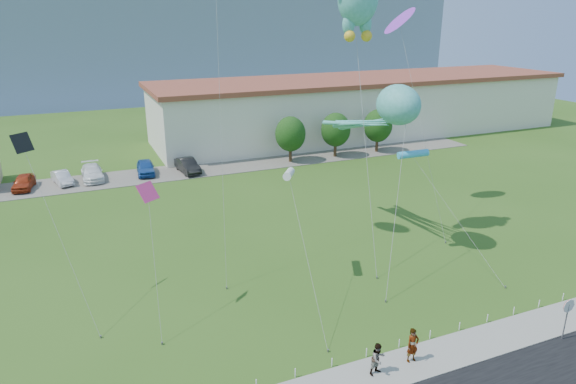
% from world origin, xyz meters
% --- Properties ---
extents(ground, '(160.00, 160.00, 0.00)m').
position_xyz_m(ground, '(0.00, 0.00, 0.00)').
color(ground, '#2D5116').
rests_on(ground, ground).
extents(sidewalk, '(80.00, 2.50, 0.10)m').
position_xyz_m(sidewalk, '(0.00, -2.75, 0.05)').
color(sidewalk, gray).
rests_on(sidewalk, ground).
extents(parking_strip, '(70.00, 6.00, 0.06)m').
position_xyz_m(parking_strip, '(0.00, 35.00, 0.03)').
color(parking_strip, '#59544C').
rests_on(parking_strip, ground).
extents(hill_ridge, '(160.00, 50.00, 25.00)m').
position_xyz_m(hill_ridge, '(0.00, 120.00, 12.50)').
color(hill_ridge, slate).
rests_on(hill_ridge, ground).
extents(warehouse, '(61.00, 15.00, 8.20)m').
position_xyz_m(warehouse, '(26.00, 44.00, 4.12)').
color(warehouse, beige).
rests_on(warehouse, ground).
extents(stop_sign, '(0.80, 0.07, 2.50)m').
position_xyz_m(stop_sign, '(9.50, -4.21, 1.87)').
color(stop_sign, slate).
rests_on(stop_sign, ground).
extents(rope_fence, '(26.05, 0.05, 0.50)m').
position_xyz_m(rope_fence, '(0.00, -1.30, 0.25)').
color(rope_fence, white).
rests_on(rope_fence, ground).
extents(tree_near, '(3.60, 3.60, 5.47)m').
position_xyz_m(tree_near, '(10.00, 34.00, 3.39)').
color(tree_near, '#3F2B19').
rests_on(tree_near, ground).
extents(tree_mid, '(3.60, 3.60, 5.47)m').
position_xyz_m(tree_mid, '(16.00, 34.00, 3.39)').
color(tree_mid, '#3F2B19').
rests_on(tree_mid, ground).
extents(tree_far, '(3.60, 3.60, 5.47)m').
position_xyz_m(tree_far, '(22.00, 34.00, 3.39)').
color(tree_far, '#3F2B19').
rests_on(tree_far, ground).
extents(pedestrian_left, '(0.68, 0.45, 1.84)m').
position_xyz_m(pedestrian_left, '(0.85, -2.58, 1.02)').
color(pedestrian_left, gray).
rests_on(pedestrian_left, sidewalk).
extents(pedestrian_right, '(0.92, 0.78, 1.67)m').
position_xyz_m(pedestrian_right, '(-1.26, -2.71, 0.93)').
color(pedestrian_right, gray).
rests_on(pedestrian_right, sidewalk).
extents(parked_car_red, '(2.37, 4.43, 1.43)m').
position_xyz_m(parked_car_red, '(-18.59, 35.23, 0.78)').
color(parked_car_red, '#9E2F13').
rests_on(parked_car_red, parking_strip).
extents(parked_car_silver, '(2.30, 4.15, 1.29)m').
position_xyz_m(parked_car_silver, '(-15.03, 35.49, 0.71)').
color(parked_car_silver, '#BAB8C0').
rests_on(parked_car_silver, parking_strip).
extents(parked_car_white, '(2.18, 5.18, 1.49)m').
position_xyz_m(parked_car_white, '(-12.08, 35.86, 0.81)').
color(parked_car_white, white).
rests_on(parked_car_white, parking_strip).
extents(parked_car_blue, '(2.22, 4.67, 1.54)m').
position_xyz_m(parked_car_blue, '(-6.60, 35.55, 0.83)').
color(parked_car_blue, '#1B4795').
rests_on(parked_car_blue, parking_strip).
extents(parked_car_black, '(2.16, 4.85, 1.55)m').
position_xyz_m(parked_car_black, '(-2.20, 34.46, 0.83)').
color(parked_car_black, black).
rests_on(parked_car_black, parking_strip).
extents(octopus_kite, '(5.43, 13.43, 12.28)m').
position_xyz_m(octopus_kite, '(6.88, 10.13, 10.05)').
color(octopus_kite, teal).
rests_on(octopus_kite, ground).
extents(small_kite_pink, '(1.29, 4.24, 7.86)m').
position_xyz_m(small_kite_pink, '(-10.08, 7.08, 6.75)').
color(small_kite_pink, '#CB2D71').
rests_on(small_kite_pink, ground).
extents(small_kite_white, '(1.53, 9.21, 7.73)m').
position_xyz_m(small_kite_white, '(-1.41, 7.80, 7.23)').
color(small_kite_white, silver).
rests_on(small_kite_white, ground).
extents(small_kite_purple, '(1.80, 9.33, 16.86)m').
position_xyz_m(small_kite_purple, '(12.25, 16.64, 15.79)').
color(small_kite_purple, purple).
rests_on(small_kite_purple, ground).
extents(small_kite_cyan, '(3.13, 8.10, 7.95)m').
position_xyz_m(small_kite_cyan, '(8.08, 8.07, 7.45)').
color(small_kite_cyan, '#30A1D9').
rests_on(small_kite_cyan, ground).
extents(small_kite_black, '(3.34, 6.32, 10.32)m').
position_xyz_m(small_kite_black, '(-15.79, 10.76, 8.80)').
color(small_kite_black, black).
rests_on(small_kite_black, ground).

